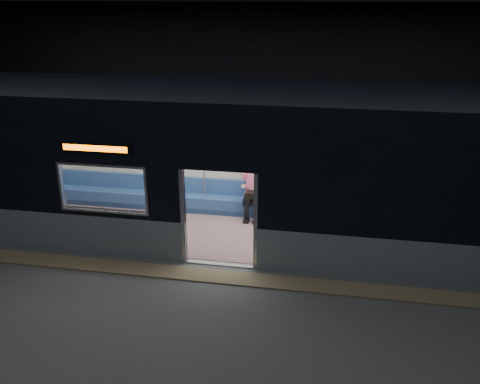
# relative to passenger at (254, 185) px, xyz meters

# --- Properties ---
(station_floor) EXTENTS (24.00, 14.00, 0.01)m
(station_floor) POSITION_rel_passenger_xyz_m (-0.32, -3.55, -0.85)
(station_floor) COLOR #47494C
(station_floor) RESTS_ON ground
(station_envelope) EXTENTS (24.00, 14.00, 5.00)m
(station_envelope) POSITION_rel_passenger_xyz_m (-0.32, -3.55, 2.82)
(station_envelope) COLOR black
(station_envelope) RESTS_ON station_floor
(tactile_strip) EXTENTS (22.80, 0.50, 0.03)m
(tactile_strip) POSITION_rel_passenger_xyz_m (-0.32, -3.00, -0.83)
(tactile_strip) COLOR #8C7F59
(tactile_strip) RESTS_ON station_floor
(metro_car) EXTENTS (18.00, 3.04, 3.35)m
(metro_car) POSITION_rel_passenger_xyz_m (-0.32, -1.00, 1.01)
(metro_car) COLOR #84949D
(metro_car) RESTS_ON station_floor
(passenger) EXTENTS (0.49, 0.79, 1.47)m
(passenger) POSITION_rel_passenger_xyz_m (0.00, 0.00, 0.00)
(passenger) COLOR black
(passenger) RESTS_ON metro_car
(handbag) EXTENTS (0.31, 0.27, 0.14)m
(handbag) POSITION_rel_passenger_xyz_m (-0.02, -0.25, -0.14)
(handbag) COLOR black
(handbag) RESTS_ON passenger
(transit_map) EXTENTS (0.95, 0.03, 0.61)m
(transit_map) POSITION_rel_passenger_xyz_m (3.48, 0.31, 0.62)
(transit_map) COLOR white
(transit_map) RESTS_ON metro_car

